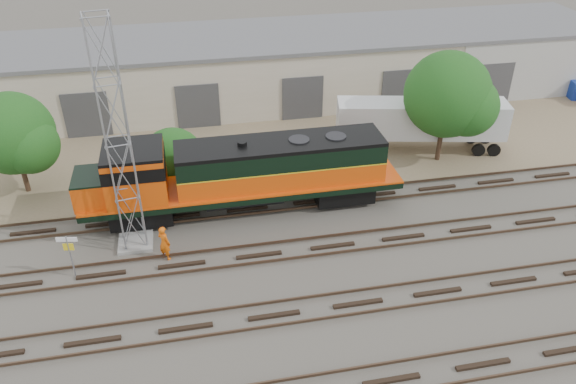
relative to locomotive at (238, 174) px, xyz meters
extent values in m
plane|color=#47423A|center=(4.45, -6.00, -2.50)|extent=(140.00, 140.00, 0.00)
cube|color=#726047|center=(4.45, 9.00, -2.49)|extent=(80.00, 16.00, 0.02)
cube|color=black|center=(4.45, -13.50, -2.43)|extent=(80.00, 2.40, 0.14)
cube|color=#4C3828|center=(4.45, -12.75, -2.29)|extent=(80.00, 0.08, 0.14)
cube|color=black|center=(4.45, -9.00, -2.43)|extent=(80.00, 2.40, 0.14)
cube|color=#4C3828|center=(4.45, -9.75, -2.29)|extent=(80.00, 0.08, 0.14)
cube|color=#4C3828|center=(4.45, -8.25, -2.29)|extent=(80.00, 0.08, 0.14)
cube|color=black|center=(4.45, -4.50, -2.43)|extent=(80.00, 2.40, 0.14)
cube|color=#4C3828|center=(4.45, -5.25, -2.29)|extent=(80.00, 0.08, 0.14)
cube|color=#4C3828|center=(4.45, -3.75, -2.29)|extent=(80.00, 0.08, 0.14)
cube|color=black|center=(4.45, 0.00, -2.43)|extent=(80.00, 2.40, 0.14)
cube|color=#4C3828|center=(4.45, -0.75, -2.29)|extent=(80.00, 0.08, 0.14)
cube|color=#4C3828|center=(4.45, 0.75, -2.29)|extent=(80.00, 0.08, 0.14)
cube|color=beige|center=(4.45, 17.00, 0.00)|extent=(58.00, 10.00, 5.00)
cube|color=#59595B|center=(4.45, 17.00, 2.65)|extent=(58.40, 10.40, 0.30)
cube|color=#999993|center=(26.45, 11.95, 0.00)|extent=(14.00, 0.10, 5.00)
cube|color=#333335|center=(-9.55, 11.94, -0.80)|extent=(3.20, 0.12, 3.40)
cube|color=#333335|center=(-1.55, 11.94, -0.80)|extent=(3.20, 0.12, 3.40)
cube|color=#333335|center=(6.45, 11.94, -0.80)|extent=(3.20, 0.12, 3.40)
cube|color=#333335|center=(14.45, 11.94, -0.80)|extent=(3.20, 0.12, 3.40)
cube|color=#333335|center=(22.45, 11.94, -0.80)|extent=(3.20, 0.12, 3.40)
cube|color=black|center=(-5.56, 0.00, -1.69)|extent=(3.42, 2.57, 1.07)
cube|color=black|center=(6.20, 0.00, -1.69)|extent=(3.42, 2.57, 1.07)
cube|color=black|center=(0.32, 0.00, -0.97)|extent=(18.18, 3.21, 0.37)
cylinder|color=black|center=(0.32, 0.00, -1.64)|extent=(4.49, 1.18, 1.18)
cube|color=#CE4409|center=(2.46, 0.00, -0.14)|extent=(11.76, 2.78, 1.28)
cube|color=black|center=(2.46, 0.00, 1.04)|extent=(11.76, 2.78, 1.07)
cube|color=black|center=(2.46, 0.00, 1.68)|extent=(11.76, 2.78, 0.21)
cube|color=#CE4409|center=(-5.56, 0.00, 0.61)|extent=(3.21, 3.21, 2.78)
cube|color=black|center=(-5.56, 0.00, 2.08)|extent=(3.21, 3.21, 0.17)
cube|color=#CE4409|center=(-8.02, 0.00, -0.03)|extent=(1.71, 2.57, 1.50)
cube|color=gray|center=(-5.92, -2.13, -2.40)|extent=(1.81, 1.81, 0.20)
cylinder|color=gray|center=(-6.47, -1.58, 3.72)|extent=(0.09, 0.09, 12.06)
cylinder|color=gray|center=(-5.37, -1.58, 3.72)|extent=(0.09, 0.09, 12.06)
cylinder|color=gray|center=(-6.47, -2.68, 3.72)|extent=(0.09, 0.09, 12.06)
cylinder|color=gray|center=(-5.37, -2.68, 3.72)|extent=(0.09, 0.09, 12.06)
cylinder|color=gray|center=(-8.79, -4.28, -1.27)|extent=(0.08, 0.08, 2.46)
cube|color=white|center=(-8.79, -4.28, -0.21)|extent=(1.00, 0.21, 0.25)
cube|color=yellow|center=(-8.79, -4.28, -0.66)|extent=(0.50, 0.13, 0.39)
imported|color=#DF580C|center=(-4.32, -3.69, -1.51)|extent=(0.86, 0.85, 1.99)
cube|color=silver|center=(13.31, 5.31, -0.16)|extent=(11.74, 4.65, 2.39)
cube|color=black|center=(17.73, 4.37, -2.06)|extent=(2.54, 2.61, 0.89)
cube|color=black|center=(8.79, 5.37, -1.93)|extent=(0.13, 0.13, 1.15)
cube|color=black|center=(9.16, 7.10, -1.93)|extent=(0.13, 0.13, 1.15)
cylinder|color=#382619|center=(-12.66, 4.81, -1.38)|extent=(0.31, 0.31, 2.24)
sphere|color=#144717|center=(-12.66, 4.81, 1.45)|extent=(4.89, 4.89, 4.89)
sphere|color=#144717|center=(-11.68, 4.07, 0.96)|extent=(3.43, 3.43, 3.43)
cylinder|color=#382619|center=(-3.60, 3.84, -2.32)|extent=(0.27, 0.27, 0.36)
sphere|color=#144717|center=(-3.60, 3.84, -0.75)|extent=(3.98, 3.98, 3.98)
sphere|color=#144717|center=(-2.80, 3.24, -1.15)|extent=(2.78, 2.78, 2.78)
cylinder|color=#382619|center=(14.04, 3.59, -1.11)|extent=(0.32, 0.32, 2.79)
sphere|color=#144717|center=(14.04, 3.59, 2.23)|extent=(5.57, 5.57, 5.57)
sphere|color=#144717|center=(15.16, 2.75, 1.68)|extent=(3.90, 3.90, 3.90)
camera|label=1|loc=(-2.62, -27.52, 15.95)|focal=35.00mm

